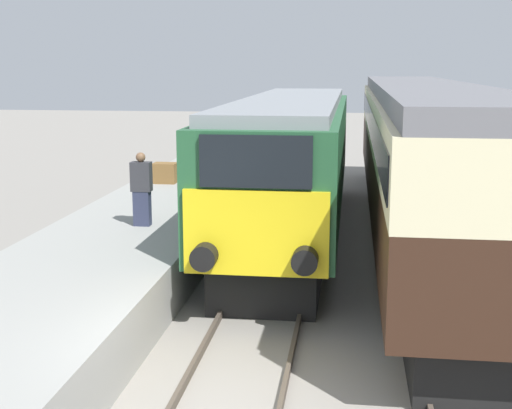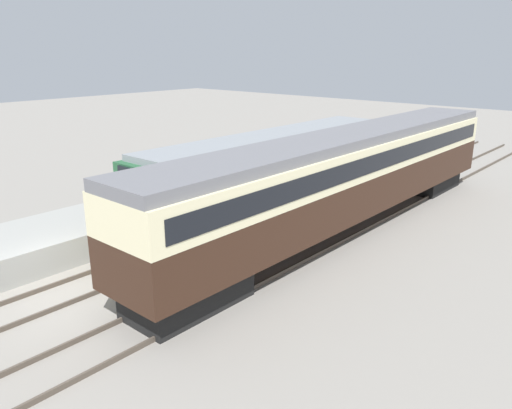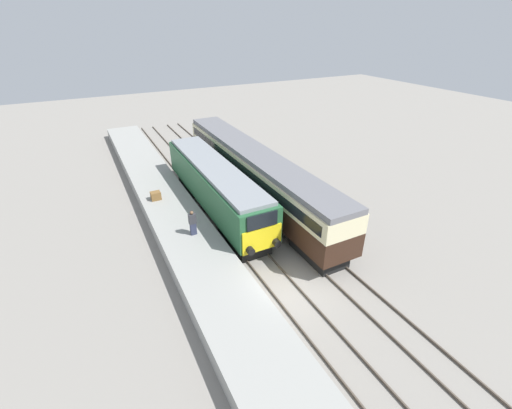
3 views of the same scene
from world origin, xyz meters
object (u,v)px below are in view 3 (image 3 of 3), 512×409
Objects in this scene: passenger_carriage at (254,170)px; luggage_crate at (156,196)px; locomotive at (215,186)px; person_on_platform at (193,223)px.

passenger_carriage is 30.61× the size of luggage_crate.
passenger_carriage is (3.40, 0.48, 0.40)m from locomotive.
passenger_carriage is 13.15× the size of person_on_platform.
passenger_carriage is 7.73m from person_on_platform.
luggage_crate is (-0.99, 5.71, -0.51)m from person_on_platform.
person_on_platform is at bearing -146.02° from passenger_carriage.
locomotive is at bearing 52.05° from person_on_platform.
luggage_crate is at bearing 154.72° from locomotive.
person_on_platform is at bearing -127.95° from locomotive.
locomotive is 4.86m from person_on_platform.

